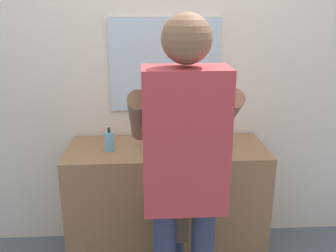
{
  "coord_description": "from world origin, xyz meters",
  "views": [
    {
      "loc": [
        -0.14,
        -2.12,
        1.81
      ],
      "look_at": [
        0.0,
        0.15,
        1.08
      ],
      "focal_mm": 39.55,
      "sensor_mm": 36.0,
      "label": 1
    }
  ],
  "objects": [
    {
      "name": "back_wall",
      "position": [
        0.0,
        0.62,
        1.35
      ],
      "size": [
        4.4,
        0.1,
        2.7
      ],
      "color": "beige",
      "rests_on": "ground"
    },
    {
      "name": "vanity_cabinet",
      "position": [
        0.0,
        0.3,
        0.44
      ],
      "size": [
        1.39,
        0.54,
        0.88
      ],
      "primitive_type": "cube",
      "color": "olive",
      "rests_on": "ground"
    },
    {
      "name": "sink_basin",
      "position": [
        0.0,
        0.28,
        0.94
      ],
      "size": [
        0.35,
        0.35,
        0.11
      ],
      "color": "silver",
      "rests_on": "vanity_cabinet"
    },
    {
      "name": "faucet",
      "position": [
        0.0,
        0.49,
        0.96
      ],
      "size": [
        0.18,
        0.14,
        0.18
      ],
      "color": "#B7BABF",
      "rests_on": "vanity_cabinet"
    },
    {
      "name": "toothbrush_cup",
      "position": [
        0.41,
        0.25,
        0.93
      ],
      "size": [
        0.07,
        0.07,
        0.21
      ],
      "color": "#D86666",
      "rests_on": "vanity_cabinet"
    },
    {
      "name": "soap_bottle",
      "position": [
        -0.39,
        0.26,
        0.95
      ],
      "size": [
        0.06,
        0.06,
        0.17
      ],
      "color": "#66B2D1",
      "rests_on": "vanity_cabinet"
    },
    {
      "name": "child_toddler",
      "position": [
        0.0,
        -0.1,
        0.55
      ],
      "size": [
        0.28,
        0.28,
        0.92
      ],
      "color": "#2D334C",
      "rests_on": "ground"
    },
    {
      "name": "adult_parent",
      "position": [
        0.05,
        -0.41,
        1.08
      ],
      "size": [
        0.56,
        0.58,
        1.8
      ],
      "color": "#2D334C",
      "rests_on": "ground"
    }
  ]
}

